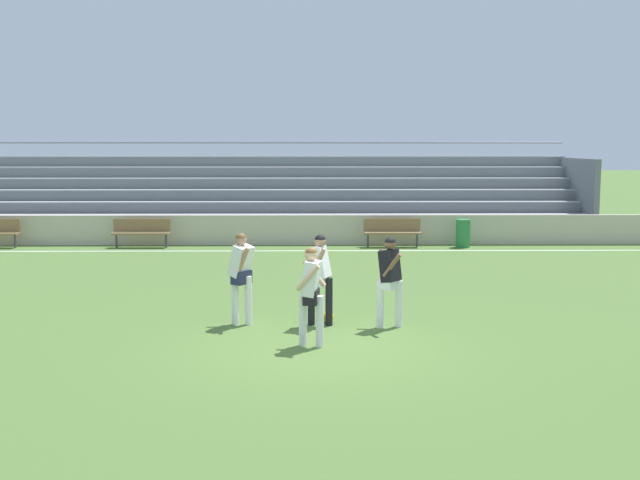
# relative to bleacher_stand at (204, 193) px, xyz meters

# --- Properties ---
(ground_plane) EXTENTS (160.00, 160.00, 0.00)m
(ground_plane) POSITION_rel_bleacher_stand_xyz_m (3.98, -15.82, -1.46)
(ground_plane) COLOR #4C6B30
(field_line_sideline) EXTENTS (44.00, 0.12, 0.01)m
(field_line_sideline) POSITION_rel_bleacher_stand_xyz_m (3.98, -4.60, -1.46)
(field_line_sideline) COLOR white
(field_line_sideline) RESTS_ON ground
(sideline_wall) EXTENTS (48.00, 0.16, 0.96)m
(sideline_wall) POSITION_rel_bleacher_stand_xyz_m (3.98, -3.13, -0.98)
(sideline_wall) COLOR beige
(sideline_wall) RESTS_ON ground
(bleacher_stand) EXTENTS (27.33, 4.25, 3.31)m
(bleacher_stand) POSITION_rel_bleacher_stand_xyz_m (0.00, 0.00, 0.00)
(bleacher_stand) COLOR #B2B2B7
(bleacher_stand) RESTS_ON ground
(bench_near_bin) EXTENTS (1.80, 0.40, 0.90)m
(bench_near_bin) POSITION_rel_bleacher_stand_xyz_m (-1.48, -3.72, -0.92)
(bench_near_bin) COLOR olive
(bench_near_bin) RESTS_ON ground
(bench_near_wall_gap) EXTENTS (1.80, 0.40, 0.90)m
(bench_near_wall_gap) POSITION_rel_bleacher_stand_xyz_m (6.45, -3.72, -0.92)
(bench_near_wall_gap) COLOR olive
(bench_near_wall_gap) RESTS_ON ground
(trash_bin) EXTENTS (0.46, 0.46, 0.88)m
(trash_bin) POSITION_rel_bleacher_stand_xyz_m (8.69, -3.80, -1.02)
(trash_bin) COLOR #2D7F3D
(trash_bin) RESTS_ON ground
(player_white_challenging) EXTENTS (0.45, 0.57, 1.66)m
(player_white_challenging) POSITION_rel_bleacher_stand_xyz_m (4.03, -14.35, -0.48)
(player_white_challenging) COLOR black
(player_white_challenging) RESTS_ON ground
(player_dark_on_ball) EXTENTS (0.47, 0.70, 1.63)m
(player_dark_on_ball) POSITION_rel_bleacher_stand_xyz_m (5.27, -14.52, -0.50)
(player_dark_on_ball) COLOR white
(player_dark_on_ball) RESTS_ON ground
(player_white_deep_cover) EXTENTS (0.51, 0.53, 1.63)m
(player_white_deep_cover) POSITION_rel_bleacher_stand_xyz_m (3.86, -15.81, -0.50)
(player_white_deep_cover) COLOR white
(player_white_deep_cover) RESTS_ON ground
(player_white_wide_right) EXTENTS (0.51, 0.61, 1.68)m
(player_white_wide_right) POSITION_rel_bleacher_stand_xyz_m (2.60, -14.26, -0.46)
(player_white_wide_right) COLOR white
(player_white_wide_right) RESTS_ON ground
(soccer_ball) EXTENTS (0.22, 0.22, 0.22)m
(soccer_ball) POSITION_rel_bleacher_stand_xyz_m (4.17, -14.17, -1.35)
(soccer_ball) COLOR yellow
(soccer_ball) RESTS_ON ground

